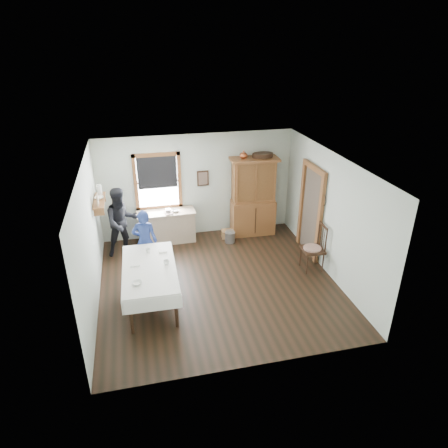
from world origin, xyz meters
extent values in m
cube|color=black|center=(0.00, 0.00, 0.01)|extent=(5.00, 5.00, 0.01)
cube|color=white|center=(0.00, 0.00, 2.70)|extent=(5.00, 5.00, 0.01)
cube|color=beige|center=(0.00, 2.50, 1.35)|extent=(5.00, 0.01, 2.70)
cube|color=beige|center=(0.00, -2.50, 1.35)|extent=(5.00, 0.01, 2.70)
cube|color=beige|center=(-2.50, 0.00, 1.35)|extent=(0.01, 5.00, 2.70)
cube|color=beige|center=(2.50, 0.00, 1.35)|extent=(0.01, 5.00, 2.70)
cube|color=white|center=(-1.00, 2.48, 1.55)|extent=(1.00, 0.02, 1.30)
cube|color=brown|center=(-1.00, 2.46, 2.25)|extent=(1.18, 0.06, 0.09)
cube|color=brown|center=(-1.00, 2.46, 0.85)|extent=(1.18, 0.06, 0.09)
cube|color=brown|center=(-1.54, 2.46, 1.55)|extent=(0.09, 0.06, 1.48)
cube|color=brown|center=(-0.46, 2.46, 1.55)|extent=(0.09, 0.06, 1.48)
cube|color=black|center=(-1.00, 2.44, 1.80)|extent=(0.98, 0.03, 0.81)
cube|color=#4D4237|center=(2.47, 0.85, 1.05)|extent=(0.03, 0.90, 2.10)
cube|color=brown|center=(2.44, 0.34, 1.05)|extent=(0.08, 0.12, 2.10)
cube|color=brown|center=(2.44, 1.36, 1.05)|extent=(0.08, 0.12, 2.10)
cube|color=brown|center=(2.44, 0.85, 2.16)|extent=(0.08, 1.14, 0.12)
cube|color=brown|center=(-2.37, 1.50, 1.55)|extent=(0.24, 1.00, 0.04)
cube|color=brown|center=(-2.37, 1.10, 1.45)|extent=(0.22, 0.03, 0.18)
cube|color=brown|center=(-2.37, 1.90, 1.45)|extent=(0.22, 0.03, 0.18)
cube|color=tan|center=(-2.37, 1.20, 1.68)|extent=(0.03, 0.22, 0.24)
cylinder|color=white|center=(-2.37, 1.85, 1.68)|extent=(0.12, 0.12, 0.22)
cube|color=#301D10|center=(0.15, 2.46, 1.55)|extent=(0.30, 0.04, 0.40)
torus|color=black|center=(2.45, 0.30, 1.72)|extent=(0.01, 0.27, 0.27)
cube|color=tan|center=(-0.87, 2.18, 0.42)|extent=(1.47, 0.57, 0.84)
cube|color=brown|center=(1.42, 2.16, 1.04)|extent=(1.25, 0.63, 2.09)
cube|color=white|center=(-1.45, -0.36, 0.40)|extent=(1.10, 2.03, 0.80)
cube|color=#301D10|center=(2.20, 0.06, 0.56)|extent=(0.53, 0.53, 1.12)
cube|color=#9EA2A6|center=(0.70, 1.76, 0.14)|extent=(0.34, 0.34, 0.28)
cube|color=olive|center=(0.72, 2.03, 0.10)|extent=(0.37, 0.28, 0.21)
imported|color=navy|center=(-1.47, 0.84, 0.70)|extent=(0.56, 0.41, 1.39)
imported|color=black|center=(-1.95, 1.78, 0.79)|extent=(0.91, 0.80, 1.57)
imported|color=white|center=(-1.10, -0.32, 0.85)|extent=(0.14, 0.14, 0.09)
imported|color=white|center=(-1.43, 0.22, 0.85)|extent=(0.11, 0.11, 0.09)
imported|color=white|center=(-1.69, -0.90, 0.83)|extent=(0.25, 0.25, 0.05)
imported|color=brown|center=(-0.91, 2.04, 0.85)|extent=(0.19, 0.23, 0.02)
imported|color=white|center=(-0.64, 2.12, 0.87)|extent=(0.20, 0.20, 0.06)
imported|color=white|center=(-2.37, 1.55, 1.60)|extent=(0.22, 0.22, 0.05)
camera|label=1|loc=(-1.52, -7.14, 4.90)|focal=32.00mm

